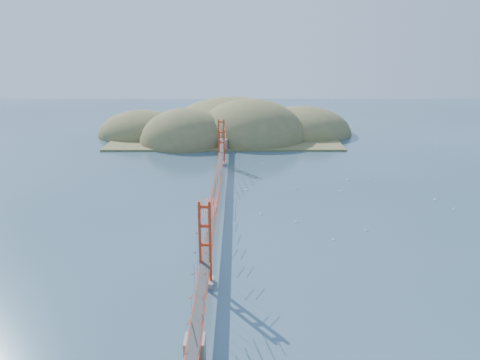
{
  "coord_description": "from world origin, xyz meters",
  "views": [
    {
      "loc": [
        4.33,
        -84.88,
        31.5
      ],
      "look_at": [
        4.57,
        0.0,
        5.2
      ],
      "focal_mm": 35.0,
      "sensor_mm": 36.0,
      "label": 1
    }
  ],
  "objects_px": {
    "sailboat_1": "(296,188)",
    "sailboat_0": "(261,213)",
    "bridge": "(216,171)",
    "sailboat_2": "(366,230)"
  },
  "relations": [
    {
      "from": "sailboat_1",
      "to": "sailboat_0",
      "type": "bearing_deg",
      "value": -118.83
    },
    {
      "from": "sailboat_2",
      "to": "sailboat_0",
      "type": "xyz_separation_m",
      "value": [
        -17.38,
        7.77,
        -0.01
      ]
    },
    {
      "from": "sailboat_0",
      "to": "sailboat_1",
      "type": "bearing_deg",
      "value": 61.17
    },
    {
      "from": "bridge",
      "to": "sailboat_2",
      "type": "distance_m",
      "value": 29.41
    },
    {
      "from": "bridge",
      "to": "sailboat_1",
      "type": "height_order",
      "value": "bridge"
    },
    {
      "from": "sailboat_1",
      "to": "sailboat_2",
      "type": "height_order",
      "value": "sailboat_1"
    },
    {
      "from": "sailboat_1",
      "to": "sailboat_2",
      "type": "relative_size",
      "value": 1.1
    },
    {
      "from": "sailboat_2",
      "to": "sailboat_1",
      "type": "bearing_deg",
      "value": 111.97
    },
    {
      "from": "bridge",
      "to": "sailboat_1",
      "type": "xyz_separation_m",
      "value": [
        16.64,
        10.37,
        -6.86
      ]
    },
    {
      "from": "sailboat_1",
      "to": "sailboat_2",
      "type": "xyz_separation_m",
      "value": [
        9.16,
        -22.71,
        -0.01
      ]
    }
  ]
}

